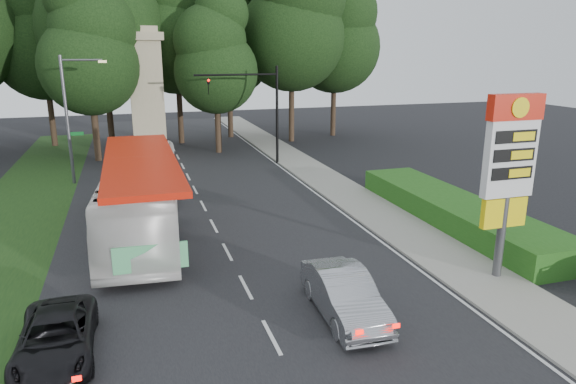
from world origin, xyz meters
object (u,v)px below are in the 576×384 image
object	(u,v)px
streetlight_signs	(70,114)
sedan_silver	(344,294)
traffic_signal_mast	(260,101)
suv_charcoal	(56,338)
gas_station_pylon	(510,162)
monument	(147,92)
transit_bus	(143,196)

from	to	relation	value
streetlight_signs	sedan_silver	bearing A→B (deg)	-65.45
traffic_signal_mast	suv_charcoal	size ratio (longest dim) A/B	1.64
traffic_signal_mast	sedan_silver	world-z (taller)	traffic_signal_mast
gas_station_pylon	traffic_signal_mast	size ratio (longest dim) A/B	0.95
monument	suv_charcoal	bearing A→B (deg)	-97.86
traffic_signal_mast	transit_bus	distance (m)	15.99
sedan_silver	transit_bus	bearing A→B (deg)	122.49
monument	suv_charcoal	world-z (taller)	monument
transit_bus	gas_station_pylon	bearing A→B (deg)	-31.38
monument	sedan_silver	xyz separation A→B (m)	(4.58, -28.93, -4.35)
traffic_signal_mast	monument	bearing A→B (deg)	142.00
streetlight_signs	suv_charcoal	xyz separation A→B (m)	(1.03, -20.69, -3.83)
transit_bus	monument	bearing A→B (deg)	91.02
traffic_signal_mast	transit_bus	xyz separation A→B (m)	(-8.88, -12.98, -2.87)
transit_bus	sedan_silver	distance (m)	11.55
gas_station_pylon	sedan_silver	distance (m)	7.64
traffic_signal_mast	suv_charcoal	world-z (taller)	traffic_signal_mast
suv_charcoal	monument	bearing A→B (deg)	81.93
gas_station_pylon	streetlight_signs	bearing A→B (deg)	128.96
traffic_signal_mast	streetlight_signs	xyz separation A→B (m)	(-12.67, -1.99, -0.23)
monument	sedan_silver	bearing A→B (deg)	-81.01
monument	transit_bus	world-z (taller)	monument
gas_station_pylon	streetlight_signs	xyz separation A→B (m)	(-16.19, 20.01, -0.01)
transit_bus	traffic_signal_mast	bearing A→B (deg)	60.27
monument	transit_bus	size ratio (longest dim) A/B	0.78
traffic_signal_mast	monument	world-z (taller)	monument
streetlight_signs	monument	xyz separation A→B (m)	(4.99, 7.99, 0.67)
traffic_signal_mast	transit_bus	world-z (taller)	traffic_signal_mast
traffic_signal_mast	streetlight_signs	distance (m)	12.83
traffic_signal_mast	sedan_silver	size ratio (longest dim) A/B	1.57
traffic_signal_mast	suv_charcoal	distance (m)	25.82
gas_station_pylon	streetlight_signs	world-z (taller)	streetlight_signs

